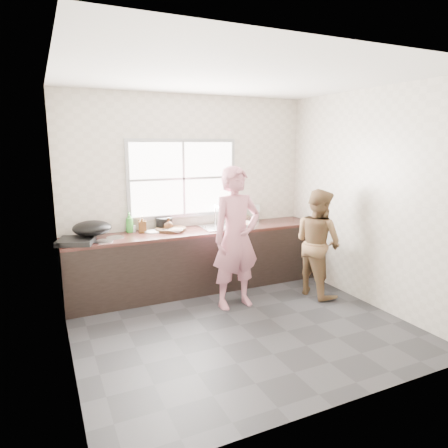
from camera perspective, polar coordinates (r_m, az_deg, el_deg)
name	(u,v)px	position (r m, az deg, el deg)	size (l,w,h in m)	color
floor	(240,325)	(4.71, 2.31, -14.26)	(3.60, 3.20, 0.01)	#2A2A2C
ceiling	(242,76)	(4.29, 2.62, 20.40)	(3.60, 3.20, 0.01)	silver
wall_back	(190,192)	(5.75, -4.94, 4.57)	(3.60, 0.01, 2.70)	beige
wall_left	(61,222)	(3.83, -22.29, 0.24)	(0.01, 3.20, 2.70)	beige
wall_right	(368,199)	(5.37, 19.87, 3.42)	(0.01, 3.20, 2.70)	silver
wall_front	(344,241)	(2.99, 16.76, -2.33)	(3.60, 0.01, 2.70)	beige
cabinet	(198,261)	(5.66, -3.68, -5.27)	(3.60, 0.62, 0.82)	black
countertop	(198,231)	(5.55, -3.73, -1.02)	(3.60, 0.64, 0.04)	#351A15
sink	(221,227)	(5.68, -0.44, -0.45)	(0.55, 0.45, 0.02)	silver
faucet	(215,215)	(5.83, -1.26, 1.31)	(0.02, 0.02, 0.30)	silver
window_frame	(183,178)	(5.69, -5.88, 6.49)	(1.60, 0.05, 1.10)	#9EA0A5
window_glazing	(184,179)	(5.66, -5.79, 6.47)	(1.50, 0.01, 1.00)	white
woman	(236,242)	(4.96, 1.76, -2.66)	(0.60, 0.40, 1.66)	#CC7A8B
person_side	(318,243)	(5.51, 13.25, -2.62)	(0.71, 0.55, 1.45)	brown
cutting_board	(171,229)	(5.52, -7.63, -0.74)	(0.41, 0.41, 0.04)	#332213
cleaver	(168,229)	(5.44, -8.05, -0.68)	(0.18, 0.09, 0.01)	silver
bowl_mince	(176,231)	(5.39, -6.89, -0.98)	(0.19, 0.19, 0.05)	white
bowl_crabs	(246,226)	(5.61, 3.13, -0.30)	(0.22, 0.22, 0.07)	white
bowl_held	(224,228)	(5.46, -0.01, -0.62)	(0.21, 0.21, 0.07)	white
black_pot	(164,223)	(5.61, -8.53, 0.09)	(0.23, 0.23, 0.16)	black
plate_food	(153,232)	(5.45, -10.12, -1.09)	(0.22, 0.22, 0.02)	white
bottle_green	(130,222)	(5.49, -13.34, 0.23)	(0.11, 0.11, 0.27)	green
bottle_brown_tall	(142,225)	(5.46, -11.60, -0.11)	(0.09, 0.09, 0.21)	#4B2E12
bottle_brown_short	(168,224)	(5.53, -7.96, -0.07)	(0.13, 0.13, 0.17)	#3D220F
glass_jar	(133,229)	(5.52, -12.83, -0.68)	(0.06, 0.06, 0.09)	white
burner	(76,241)	(5.09, -20.41, -2.30)	(0.40, 0.40, 0.06)	black
wok	(92,228)	(5.19, -18.33, -0.56)	(0.47, 0.47, 0.18)	black
dish_rack	(245,213)	(6.08, 3.00, 1.58)	(0.36, 0.25, 0.27)	silver
pot_lid_left	(103,241)	(5.07, -16.86, -2.41)	(0.24, 0.24, 0.01)	silver
pot_lid_right	(115,238)	(5.23, -15.28, -1.89)	(0.22, 0.22, 0.01)	#A2A6A9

